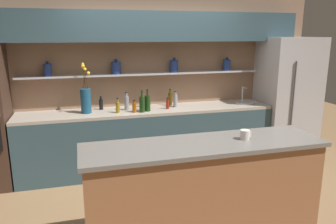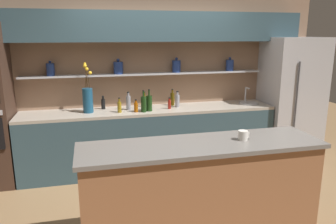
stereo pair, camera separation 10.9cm
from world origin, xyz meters
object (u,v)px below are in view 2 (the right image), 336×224
at_px(coffee_mug, 243,135).
at_px(bottle_oil_2, 144,101).
at_px(bottle_spirit_4, 128,102).
at_px(bottle_sauce_7, 169,104).
at_px(bottle_wine_5, 144,104).
at_px(bottle_wine_8, 149,103).
at_px(flower_vase, 88,98).
at_px(bottle_sauce_1, 136,107).
at_px(bottle_oil_9, 172,99).
at_px(bottle_sauce_3, 103,104).
at_px(bottle_spirit_6, 177,100).
at_px(sink_fixture, 248,102).
at_px(bottle_oil_0, 119,107).
at_px(refrigerator, 291,99).

bearing_deg(coffee_mug, bottle_oil_2, 105.54).
height_order(bottle_spirit_4, bottle_sauce_7, bottle_spirit_4).
bearing_deg(bottle_sauce_7, bottle_wine_5, -165.13).
height_order(bottle_sauce_7, bottle_wine_8, bottle_wine_8).
height_order(bottle_wine_5, bottle_wine_8, bottle_wine_8).
height_order(flower_vase, bottle_sauce_1, flower_vase).
xyz_separation_m(bottle_sauce_7, bottle_oil_9, (0.10, 0.22, 0.03)).
height_order(bottle_sauce_3, bottle_oil_9, bottle_oil_9).
distance_m(bottle_sauce_1, bottle_wine_8, 0.20).
xyz_separation_m(bottle_sauce_3, bottle_sauce_7, (0.94, -0.21, -0.01)).
relative_size(bottle_spirit_4, bottle_wine_5, 0.85).
bearing_deg(coffee_mug, bottle_sauce_7, 97.75).
bearing_deg(bottle_sauce_7, bottle_wine_8, -168.71).
relative_size(flower_vase, bottle_spirit_6, 2.85).
xyz_separation_m(bottle_oil_2, bottle_oil_9, (0.43, -0.02, 0.01)).
distance_m(bottle_sauce_7, coffee_mug, 1.87).
bearing_deg(flower_vase, coffee_mug, -53.47).
relative_size(sink_fixture, bottle_oil_0, 1.40).
xyz_separation_m(flower_vase, coffee_mug, (1.41, -1.90, -0.05)).
bearing_deg(bottle_oil_0, bottle_wine_8, -1.14).
distance_m(bottle_oil_2, bottle_spirit_6, 0.50).
bearing_deg(refrigerator, bottle_sauce_3, 176.16).
relative_size(refrigerator, bottle_sauce_1, 10.68).
relative_size(refrigerator, bottle_spirit_6, 8.01).
distance_m(flower_vase, bottle_oil_9, 1.27).
height_order(sink_fixture, bottle_spirit_4, bottle_spirit_4).
bearing_deg(bottle_sauce_7, bottle_oil_9, 65.05).
height_order(bottle_sauce_1, bottle_spirit_4, bottle_spirit_4).
distance_m(bottle_oil_2, bottle_oil_9, 0.43).
distance_m(bottle_wine_5, bottle_oil_9, 0.59).
relative_size(sink_fixture, bottle_spirit_4, 1.12).
height_order(flower_vase, bottle_wine_5, flower_vase).
distance_m(bottle_oil_0, bottle_oil_9, 0.87).
distance_m(bottle_oil_0, bottle_oil_2, 0.50).
bearing_deg(bottle_oil_2, bottle_sauce_7, -35.78).
bearing_deg(refrigerator, bottle_oil_9, 174.00).
height_order(flower_vase, bottle_sauce_7, flower_vase).
height_order(bottle_oil_2, bottle_wine_8, bottle_wine_8).
bearing_deg(bottle_oil_2, sink_fixture, -6.10).
relative_size(bottle_oil_0, bottle_spirit_4, 0.80).
xyz_separation_m(sink_fixture, bottle_wine_5, (-1.69, -0.17, 0.09)).
bearing_deg(bottle_sauce_1, sink_fixture, 4.77).
height_order(bottle_oil_2, bottle_spirit_6, bottle_spirit_6).
bearing_deg(bottle_sauce_7, bottle_oil_0, -175.80).
xyz_separation_m(bottle_spirit_4, bottle_wine_5, (0.19, -0.18, 0.00)).
relative_size(bottle_oil_0, bottle_sauce_1, 1.16).
height_order(flower_vase, bottle_sauce_3, flower_vase).
distance_m(bottle_sauce_1, bottle_spirit_6, 0.67).
bearing_deg(bottle_wine_8, sink_fixture, 4.48).
bearing_deg(bottle_oil_9, bottle_oil_2, 177.25).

